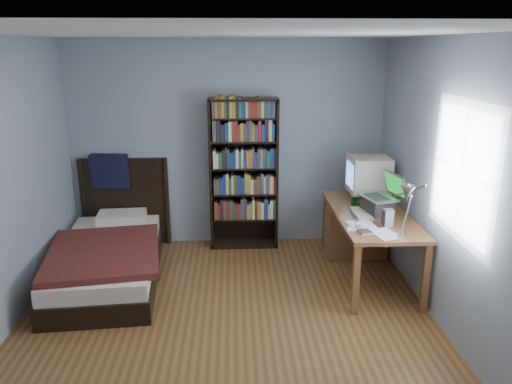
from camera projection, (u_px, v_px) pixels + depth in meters
room at (228, 193)px, 4.06m from camera, size 4.20×4.24×2.50m
desk at (359, 226)px, 5.74m from camera, size 0.75×1.64×0.73m
crt_monitor at (368, 175)px, 5.59m from camera, size 0.44×0.42×0.50m
laptop at (380, 203)px, 5.15m from camera, size 0.44×0.42×0.44m
desk_lamp at (407, 197)px, 4.03m from camera, size 0.24×0.53×0.63m
keyboard at (362, 214)px, 5.13m from camera, size 0.17×0.42×0.04m
speaker at (388, 218)px, 4.80m from camera, size 0.09×0.09×0.17m
soda_can at (354, 201)px, 5.41m from camera, size 0.06×0.06×0.11m
mouse at (363, 202)px, 5.50m from camera, size 0.07×0.12×0.04m
phone_silver at (357, 221)px, 4.94m from camera, size 0.06×0.10×0.02m
phone_grey at (359, 227)px, 4.77m from camera, size 0.05×0.10×0.02m
external_drive at (365, 232)px, 4.64m from camera, size 0.13×0.13×0.02m
bookshelf at (244, 174)px, 6.02m from camera, size 0.82×0.30×1.83m
bed at (110, 254)px, 5.37m from camera, size 1.26×2.14×1.16m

